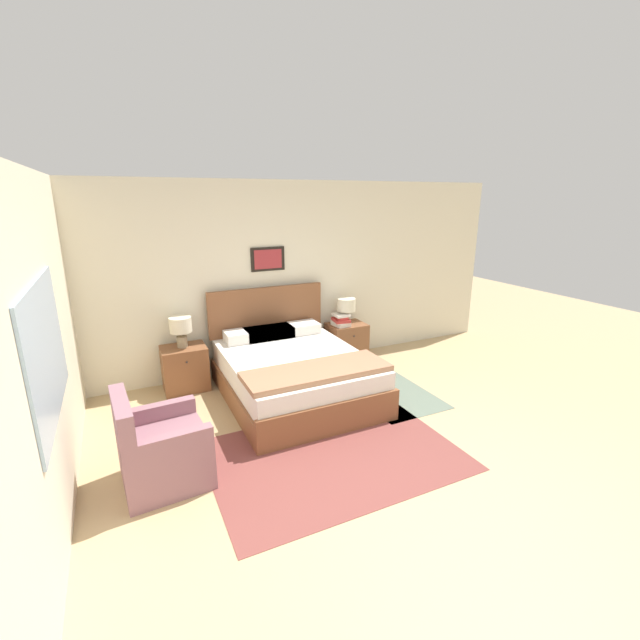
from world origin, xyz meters
TOP-DOWN VIEW (x-y plane):
  - ground_plane at (0.00, 0.00)m, footprint 16.00×16.00m
  - wall_back at (-0.00, 3.00)m, footprint 7.38×0.09m
  - wall_left at (-2.52, 1.46)m, footprint 0.08×5.37m
  - area_rug_main at (-0.30, 0.57)m, footprint 2.33×1.63m
  - area_rug_bedside at (0.96, 1.51)m, footprint 0.89×1.42m
  - bed at (-0.16, 1.93)m, footprint 1.62×2.04m
  - armchair at (-1.82, 0.88)m, footprint 0.74×0.73m
  - nightstand_near_window at (-1.33, 2.70)m, footprint 0.54×0.45m
  - nightstand_by_door at (1.01, 2.70)m, footprint 0.54×0.45m
  - table_lamp_near_window at (-1.34, 2.71)m, footprint 0.27×0.27m
  - table_lamp_by_door at (1.00, 2.71)m, footprint 0.27×0.27m
  - book_thick_bottom at (0.89, 2.66)m, footprint 0.22×0.27m
  - book_hardcover_middle at (0.89, 2.66)m, footprint 0.22×0.28m
  - book_novel_upper at (0.89, 2.66)m, footprint 0.25×0.29m
  - book_slim_near_top at (0.89, 2.66)m, footprint 0.18×0.23m
  - book_paperback_top at (0.89, 2.66)m, footprint 0.21×0.23m

SIDE VIEW (x-z plane):
  - ground_plane at x=0.00m, z-range 0.00..0.00m
  - area_rug_main at x=-0.30m, z-range 0.00..0.01m
  - area_rug_bedside at x=0.96m, z-range 0.00..0.01m
  - nightstand_near_window at x=-1.33m, z-range 0.00..0.57m
  - nightstand_by_door at x=1.01m, z-range 0.00..0.57m
  - armchair at x=-1.82m, z-range -0.12..0.72m
  - bed at x=-0.16m, z-range -0.28..0.91m
  - book_thick_bottom at x=0.89m, z-range 0.57..0.61m
  - book_hardcover_middle at x=0.89m, z-range 0.61..0.64m
  - book_novel_upper at x=0.89m, z-range 0.64..0.67m
  - book_slim_near_top at x=0.89m, z-range 0.67..0.72m
  - book_paperback_top at x=0.89m, z-range 0.72..0.75m
  - table_lamp_near_window at x=-1.34m, z-range 0.64..1.02m
  - table_lamp_by_door at x=1.00m, z-range 0.64..1.02m
  - wall_back at x=0.00m, z-range 0.00..2.60m
  - wall_left at x=-2.52m, z-range 0.00..2.60m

